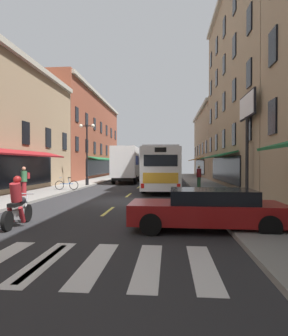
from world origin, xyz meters
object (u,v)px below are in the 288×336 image
object	(u,v)px
transit_bus	(161,168)
box_truck	(127,165)
sedan_near	(207,209)
pedestrian_mid	(199,176)
pedestrian_near	(24,180)
street_lamp_twin	(87,151)
billboard_sign	(247,118)
bicycle_near	(67,185)
motorcycle_rider	(18,205)
sedan_mid	(135,173)

from	to	relation	value
transit_bus	box_truck	distance (m)	8.27
sedan_near	pedestrian_mid	xyz separation A→B (m)	(1.16, 14.00, 0.40)
box_truck	pedestrian_near	distance (m)	14.42
pedestrian_mid	street_lamp_twin	size ratio (longest dim) A/B	0.33
billboard_sign	sedan_near	world-z (taller)	billboard_sign
street_lamp_twin	billboard_sign	bearing A→B (deg)	-35.96
bicycle_near	sedan_near	bearing A→B (deg)	-53.59
bicycle_near	pedestrian_mid	world-z (taller)	pedestrian_mid
pedestrian_near	billboard_sign	bearing A→B (deg)	-143.25
billboard_sign	motorcycle_rider	bearing A→B (deg)	-139.73
transit_bus	box_truck	bearing A→B (deg)	117.32
bicycle_near	transit_bus	bearing A→B (deg)	18.96
sedan_near	motorcycle_rider	bearing A→B (deg)	-179.94
box_truck	pedestrian_mid	world-z (taller)	box_truck
billboard_sign	motorcycle_rider	distance (m)	12.89
sedan_near	bicycle_near	xyz separation A→B (m)	(-8.68, 11.77, -0.16)
pedestrian_mid	street_lamp_twin	xyz separation A→B (m)	(-9.64, 2.43, 2.09)
sedan_mid	pedestrian_mid	xyz separation A→B (m)	(6.93, -15.78, 0.32)
transit_bus	sedan_near	world-z (taller)	transit_bus
sedan_near	street_lamp_twin	xyz separation A→B (m)	(-8.48, 16.43, 2.49)
box_truck	sedan_near	xyz separation A→B (m)	(5.63, -21.47, -1.27)
sedan_mid	sedan_near	bearing A→B (deg)	-79.03
transit_bus	motorcycle_rider	bearing A→B (deg)	-106.85
pedestrian_mid	street_lamp_twin	distance (m)	10.16
sedan_mid	pedestrian_near	xyz separation A→B (m)	(-4.07, -22.08, 0.32)
sedan_mid	box_truck	bearing A→B (deg)	-89.04
billboard_sign	street_lamp_twin	bearing A→B (deg)	144.04
transit_bus	box_truck	xyz separation A→B (m)	(-3.79, 7.34, 0.22)
transit_bus	pedestrian_mid	xyz separation A→B (m)	(3.00, -0.12, -0.65)
motorcycle_rider	street_lamp_twin	distance (m)	16.79
pedestrian_mid	motorcycle_rider	bearing A→B (deg)	69.03
transit_bus	sedan_mid	size ratio (longest dim) A/B	2.45
motorcycle_rider	street_lamp_twin	bearing A→B (deg)	98.16
transit_bus	box_truck	world-z (taller)	box_truck
motorcycle_rider	bicycle_near	distance (m)	12.06
billboard_sign	bicycle_near	xyz separation A→B (m)	(-11.93, 3.84, -4.14)
billboard_sign	pedestrian_near	xyz separation A→B (m)	(-13.08, -0.23, -3.59)
sedan_mid	bicycle_near	bearing A→B (deg)	-99.18
sedan_mid	bicycle_near	world-z (taller)	sedan_mid
box_truck	motorcycle_rider	bearing A→B (deg)	-91.30
pedestrian_mid	transit_bus	bearing A→B (deg)	4.17
motorcycle_rider	bicycle_near	size ratio (longest dim) A/B	1.21
billboard_sign	box_truck	distance (m)	16.42
box_truck	motorcycle_rider	xyz separation A→B (m)	(-0.49, -21.47, -1.22)
sedan_near	sedan_mid	bearing A→B (deg)	100.97
sedan_near	pedestrian_near	size ratio (longest dim) A/B	2.73
sedan_mid	bicycle_near	xyz separation A→B (m)	(-2.91, -18.01, -0.24)
sedan_mid	motorcycle_rider	size ratio (longest dim) A/B	2.19
transit_bus	motorcycle_rider	world-z (taller)	transit_bus
box_truck	street_lamp_twin	size ratio (longest dim) A/B	1.30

